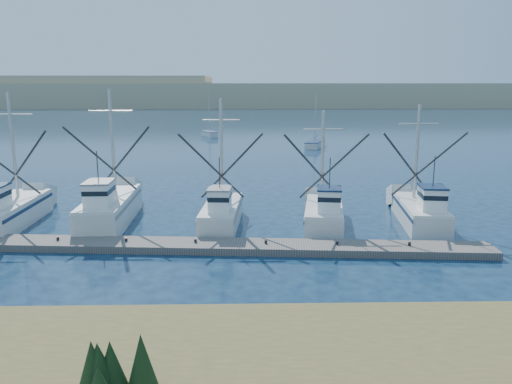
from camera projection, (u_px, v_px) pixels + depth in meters
ground at (343, 290)px, 22.71m from camera, size 500.00×500.00×0.00m
floating_dock at (213, 246)px, 28.32m from camera, size 31.40×4.41×0.42m
dune_ridge at (254, 95)px, 226.96m from camera, size 360.00×60.00×10.00m
trawler_fleet at (194, 211)px, 33.13m from camera, size 30.61×9.10×8.88m
sailboat_near at (315, 144)px, 75.43m from camera, size 3.94×7.08×8.10m
sailboat_far at (209, 134)px, 90.83m from camera, size 3.40×5.33×8.10m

